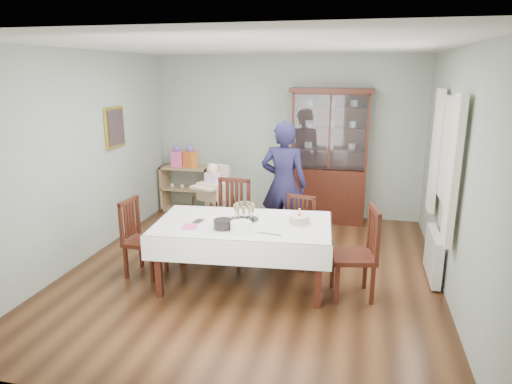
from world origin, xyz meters
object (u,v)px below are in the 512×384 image
(dining_table, at_px, (243,253))
(chair_end_right, at_px, (354,271))
(chair_far_right, at_px, (296,245))
(birthday_cake, at_px, (299,220))
(woman, at_px, (284,185))
(gift_bag_pink, at_px, (177,157))
(champagne_tray, at_px, (244,215))
(chair_far_left, at_px, (230,234))
(gift_bag_orange, at_px, (190,157))
(chair_end_left, at_px, (145,253))
(sideboard, at_px, (187,188))
(china_cabinet, at_px, (329,154))
(high_chair, at_px, (214,209))

(dining_table, distance_m, chair_end_right, 1.26)
(chair_far_right, relative_size, birthday_cake, 3.33)
(woman, xyz_separation_m, gift_bag_pink, (-2.11, 1.26, 0.07))
(chair_end_right, xyz_separation_m, champagne_tray, (-1.27, 0.09, 0.52))
(chair_far_right, relative_size, champagne_tray, 2.66)
(birthday_cake, bearing_deg, gift_bag_pink, 134.84)
(chair_far_left, bearing_deg, gift_bag_pink, 132.16)
(gift_bag_pink, height_order, gift_bag_orange, gift_bag_orange)
(gift_bag_pink, bearing_deg, gift_bag_orange, 0.00)
(chair_far_left, height_order, gift_bag_orange, gift_bag_orange)
(chair_far_left, distance_m, chair_end_right, 1.83)
(chair_far_right, height_order, gift_bag_pink, gift_bag_pink)
(chair_end_left, relative_size, gift_bag_orange, 2.42)
(chair_far_right, distance_m, chair_end_right, 1.03)
(sideboard, relative_size, champagne_tray, 2.70)
(china_cabinet, bearing_deg, high_chair, -143.42)
(chair_end_left, bearing_deg, birthday_cake, -82.40)
(china_cabinet, bearing_deg, sideboard, 179.51)
(chair_end_left, relative_size, high_chair, 0.84)
(sideboard, height_order, champagne_tray, champagne_tray)
(chair_end_right, bearing_deg, high_chair, -136.34)
(sideboard, xyz_separation_m, chair_end_left, (0.49, -2.66, -0.12))
(china_cabinet, bearing_deg, birthday_cake, -93.26)
(dining_table, height_order, champagne_tray, champagne_tray)
(gift_bag_pink, bearing_deg, china_cabinet, -0.03)
(chair_far_left, bearing_deg, sideboard, 128.91)
(chair_end_right, distance_m, gift_bag_pink, 4.15)
(gift_bag_orange, bearing_deg, chair_far_left, -55.75)
(chair_far_left, relative_size, birthday_cake, 3.89)
(chair_far_left, xyz_separation_m, gift_bag_pink, (-1.50, 1.84, 0.65))
(champagne_tray, bearing_deg, chair_end_left, -175.28)
(sideboard, bearing_deg, birthday_cake, -47.17)
(chair_end_left, distance_m, chair_end_right, 2.50)
(dining_table, bearing_deg, chair_far_left, 116.37)
(high_chair, distance_m, champagne_tray, 1.63)
(sideboard, bearing_deg, gift_bag_orange, -12.50)
(chair_far_right, distance_m, chair_end_left, 1.90)
(sideboard, xyz_separation_m, gift_bag_pink, (-0.15, -0.02, 0.56))
(gift_bag_orange, bearing_deg, champagne_tray, -57.27)
(china_cabinet, distance_m, champagne_tray, 2.67)
(china_cabinet, distance_m, gift_bag_pink, 2.66)
(chair_far_left, distance_m, champagne_tray, 0.95)
(birthday_cake, bearing_deg, dining_table, -171.54)
(gift_bag_pink, bearing_deg, sideboard, 7.52)
(champagne_tray, bearing_deg, gift_bag_pink, 126.42)
(dining_table, xyz_separation_m, sideboard, (-1.73, 2.64, 0.02))
(woman, relative_size, champagne_tray, 5.34)
(chair_far_right, relative_size, high_chair, 0.79)
(dining_table, xyz_separation_m, birthday_cake, (0.63, 0.09, 0.42))
(china_cabinet, relative_size, chair_far_right, 2.45)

